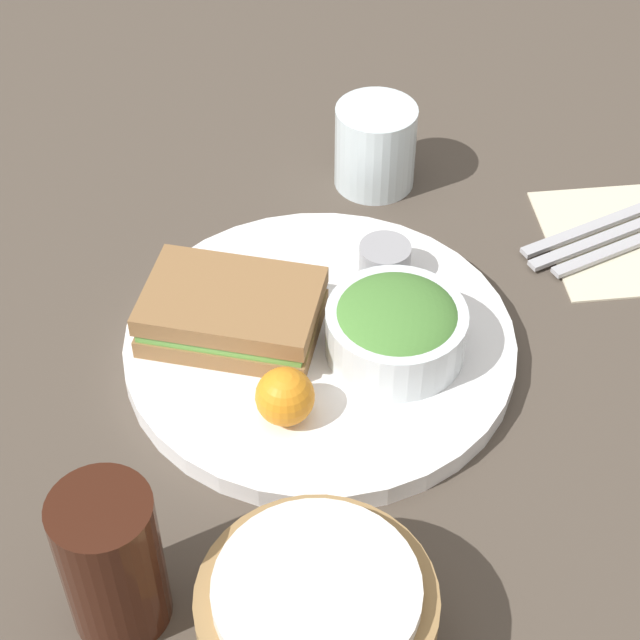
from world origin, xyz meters
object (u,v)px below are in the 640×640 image
Objects in this scene: dressing_cup at (385,261)px; plate at (320,345)px; bread_basket at (317,620)px; spoon at (622,247)px; water_glass at (375,146)px; knife at (610,236)px; fork at (598,225)px; salad_bowl at (396,327)px; sandwich at (232,312)px; drink_glass at (112,561)px.

plate is at bearing 46.98° from dressing_cup.
dressing_cup reaches higher than plate.
bread_basket is (0.10, 0.34, 0.00)m from dressing_cup.
spoon is 1.83× the size of water_glass.
fork is at bearing 90.00° from knife.
salad_bowl is at bearing -167.02° from fork.
knife is (-0.36, -0.10, -0.03)m from sandwich.
dressing_cup is (-0.01, -0.09, -0.01)m from salad_bowl.
water_glass reaches higher than salad_bowl.
knife is at bearing -142.89° from drink_glass.
salad_bowl is 2.52× the size of dressing_cup.
dressing_cup is 0.16m from water_glass.
fork is at bearing 153.45° from water_glass.
dressing_cup is 0.25× the size of knife.
sandwich is 1.07× the size of spoon.
spoon is (-0.37, -0.08, -0.03)m from sandwich.
knife and spoon have the same top height.
drink_glass reaches higher than plate.
sandwich is at bearing -13.00° from plate.
spoon is at bearing 148.03° from water_glass.
water_glass is at bearing 131.89° from fork.
bread_basket reaches higher than plate.
plate is 2.85× the size of salad_bowl.
salad_bowl reaches higher than spoon.
salad_bowl is 0.63× the size of knife.
sandwich is 1.45× the size of salad_bowl.
salad_bowl is 0.27m from spoon.
drink_glass is at bearing -19.27° from bread_basket.
dressing_cup is 0.23m from knife.
sandwich is 0.14m from salad_bowl.
fork is (-0.32, -0.41, -0.03)m from bread_basket.
knife is (-0.29, -0.12, -0.00)m from plate.
salad_bowl reaches higher than fork.
bread_basket reaches higher than dressing_cup.
salad_bowl is (-0.06, 0.02, 0.04)m from plate.
sandwich reaches higher than fork.
knife is 1.17× the size of spoon.
knife is at bearing -149.19° from salad_bowl.
water_glass is (0.22, -0.13, 0.04)m from spoon.
dressing_cup is 0.30× the size of bread_basket.
dressing_cup is (-0.07, -0.07, 0.03)m from plate.
bread_basket is at bearing -149.61° from fork.
spoon is at bearing -173.13° from dressing_cup.
plate is 0.28m from bread_basket.
water_glass is at bearing -94.86° from salad_bowl.
plate is 0.31m from knife.
bread_basket reaches higher than fork.
knife is at bearing 150.58° from water_glass.
drink_glass reaches higher than dressing_cup.
dressing_cup is at bearing -93.50° from salad_bowl.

